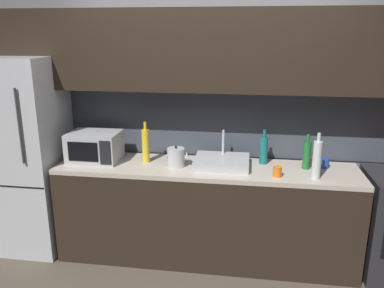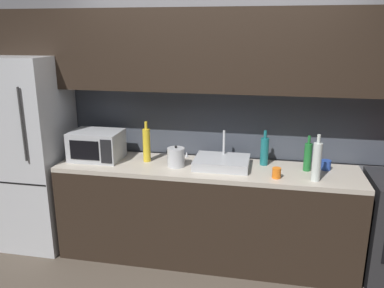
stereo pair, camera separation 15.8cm
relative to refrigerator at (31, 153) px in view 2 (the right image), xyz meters
The scene contains 12 objects.
back_wall 1.85m from the refrigerator, ahead, with size 4.42×0.44×2.50m.
counter_run 1.79m from the refrigerator, ahead, with size 2.68×0.60×0.90m.
refrigerator is the anchor object (origin of this frame).
microwave 0.69m from the refrigerator, ahead, with size 0.46×0.35×0.27m.
sink_basin 1.86m from the refrigerator, ahead, with size 0.48×0.38×0.30m.
kettle 1.46m from the refrigerator, ahead, with size 0.19×0.15×0.19m.
wine_bottle_teal 2.23m from the refrigerator, ahead, with size 0.07×0.07×0.32m.
wine_bottle_green 2.59m from the refrigerator, ahead, with size 0.07×0.07×0.31m.
wine_bottle_clear 2.65m from the refrigerator, ahead, with size 0.07×0.07×0.38m.
wine_bottle_yellow 1.17m from the refrigerator, ahead, with size 0.07×0.07×0.38m.
mug_blue 2.76m from the refrigerator, ahead, with size 0.08×0.08×0.09m, color #234299.
mug_orange 2.34m from the refrigerator, ahead, with size 0.07×0.07×0.09m, color orange.
Camera 2 is at (0.52, -2.36, 2.06)m, focal length 36.73 mm.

